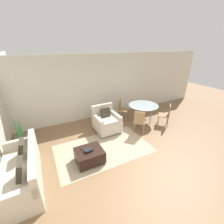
{
  "coord_description": "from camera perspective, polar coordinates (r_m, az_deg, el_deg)",
  "views": [
    {
      "loc": [
        -2.13,
        -2.62,
        3.05
      ],
      "look_at": [
        0.18,
        1.93,
        0.75
      ],
      "focal_mm": 24.0,
      "sensor_mm": 36.0,
      "label": 1
    }
  ],
  "objects": [
    {
      "name": "dining_chair_near_right",
      "position": [
        6.41,
        19.96,
        -0.57
      ],
      "size": [
        0.59,
        0.59,
        0.9
      ],
      "color": "#93704C",
      "rests_on": "ground_plane"
    },
    {
      "name": "tv_remote_primary",
      "position": [
        4.39,
        -11.78,
        -13.6
      ],
      "size": [
        0.05,
        0.16,
        0.01
      ],
      "color": "black",
      "rests_on": "ottoman"
    },
    {
      "name": "dining_chair_near_left",
      "position": [
        5.58,
        10.48,
        -3.16
      ],
      "size": [
        0.59,
        0.59,
        0.9
      ],
      "color": "#93704C",
      "rests_on": "ground_plane"
    },
    {
      "name": "armchair",
      "position": [
        5.72,
        -2.15,
        -3.67
      ],
      "size": [
        0.89,
        0.95,
        0.95
      ],
      "color": "beige",
      "rests_on": "ground_plane"
    },
    {
      "name": "area_rug",
      "position": [
        4.96,
        -3.32,
        -13.68
      ],
      "size": [
        2.94,
        1.73,
        0.01
      ],
      "color": "tan",
      "rests_on": "ground_plane"
    },
    {
      "name": "dining_table",
      "position": [
        6.35,
        11.85,
        1.98
      ],
      "size": [
        1.22,
        1.22,
        0.77
      ],
      "color": "#99A8AD",
      "rests_on": "ground_plane"
    },
    {
      "name": "ottoman",
      "position": [
        4.42,
        -8.58,
        -15.99
      ],
      "size": [
        0.75,
        0.64,
        0.39
      ],
      "color": "black",
      "rests_on": "ground_plane"
    },
    {
      "name": "book_stack",
      "position": [
        4.27,
        -8.92,
        -14.08
      ],
      "size": [
        0.25,
        0.19,
        0.06
      ],
      "color": "black",
      "rests_on": "ottoman"
    },
    {
      "name": "wall_back",
      "position": [
        6.54,
        -7.05,
        9.24
      ],
      "size": [
        12.0,
        0.06,
        2.75
      ],
      "color": "beige",
      "rests_on": "ground_plane"
    },
    {
      "name": "couch",
      "position": [
        4.31,
        -30.83,
        -19.21
      ],
      "size": [
        0.83,
        1.92,
        0.92
      ],
      "color": "beige",
      "rests_on": "ground_plane"
    },
    {
      "name": "ground_plane",
      "position": [
        4.55,
        9.51,
        -18.24
      ],
      "size": [
        20.0,
        20.0,
        0.0
      ],
      "primitive_type": "plane",
      "color": "brown"
    },
    {
      "name": "dining_chair_far_left",
      "position": [
        6.57,
        3.66,
        1.52
      ],
      "size": [
        0.59,
        0.59,
        0.9
      ],
      "color": "#93704C",
      "rests_on": "ground_plane"
    },
    {
      "name": "potted_plant",
      "position": [
        5.63,
        -31.02,
        -9.59
      ],
      "size": [
        0.41,
        0.41,
        1.2
      ],
      "color": "brown",
      "rests_on": "ground_plane"
    }
  ]
}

